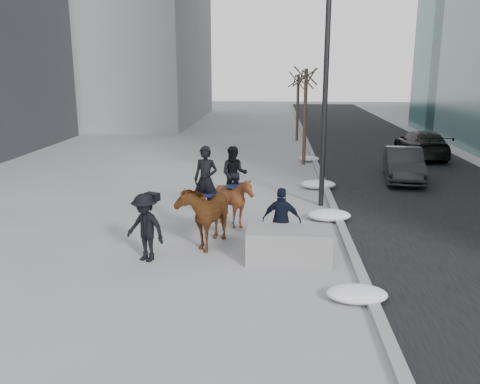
# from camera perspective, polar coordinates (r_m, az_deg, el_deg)

# --- Properties ---
(ground) EXTENTS (120.00, 120.00, 0.00)m
(ground) POSITION_cam_1_polar(r_m,az_deg,el_deg) (13.11, -0.36, -7.65)
(ground) COLOR gray
(ground) RESTS_ON ground
(road) EXTENTS (8.00, 90.00, 0.01)m
(road) POSITION_cam_1_polar(r_m,az_deg,el_deg) (23.47, 18.85, 1.36)
(road) COLOR black
(road) RESTS_ON ground
(curb) EXTENTS (0.25, 90.00, 0.12)m
(curb) POSITION_cam_1_polar(r_m,az_deg,el_deg) (22.75, 9.09, 1.70)
(curb) COLOR gray
(curb) RESTS_ON ground
(planter) EXTENTS (2.14, 1.09, 0.85)m
(planter) POSITION_cam_1_polar(r_m,az_deg,el_deg) (12.95, 5.48, -5.99)
(planter) COLOR gray
(planter) RESTS_ON ground
(car_near) EXTENTS (2.08, 4.42, 1.40)m
(car_near) POSITION_cam_1_polar(r_m,az_deg,el_deg) (22.97, 17.89, 2.95)
(car_near) COLOR black
(car_near) RESTS_ON ground
(car_far) EXTENTS (2.16, 5.12, 1.48)m
(car_far) POSITION_cam_1_polar(r_m,az_deg,el_deg) (29.17, 19.71, 5.10)
(car_far) COLOR black
(car_far) RESTS_ON ground
(tree_near) EXTENTS (1.20, 1.20, 5.23)m
(tree_near) POSITION_cam_1_polar(r_m,az_deg,el_deg) (25.50, 7.32, 8.88)
(tree_near) COLOR #3A2C22
(tree_near) RESTS_ON ground
(tree_far) EXTENTS (1.20, 1.20, 4.78)m
(tree_far) POSITION_cam_1_polar(r_m,az_deg,el_deg) (33.94, 6.50, 9.77)
(tree_far) COLOR #3C2A23
(tree_far) RESTS_ON ground
(mounted_left) EXTENTS (1.45, 2.28, 2.72)m
(mounted_left) POSITION_cam_1_polar(r_m,az_deg,el_deg) (14.02, -3.88, -1.85)
(mounted_left) COLOR #49210E
(mounted_left) RESTS_ON ground
(mounted_right) EXTENTS (1.33, 1.49, 2.48)m
(mounted_right) POSITION_cam_1_polar(r_m,az_deg,el_deg) (15.51, -0.68, -0.35)
(mounted_right) COLOR #4B260F
(mounted_right) RESTS_ON ground
(feeder) EXTENTS (1.08, 0.93, 1.75)m
(feeder) POSITION_cam_1_polar(r_m,az_deg,el_deg) (13.44, 4.71, -3.18)
(feeder) COLOR black
(feeder) RESTS_ON ground
(camera_crew) EXTENTS (1.31, 1.09, 1.75)m
(camera_crew) POSITION_cam_1_polar(r_m,az_deg,el_deg) (13.01, -10.58, -3.91)
(camera_crew) COLOR black
(camera_crew) RESTS_ON ground
(lamppost) EXTENTS (0.25, 1.78, 9.09)m
(lamppost) POSITION_cam_1_polar(r_m,az_deg,el_deg) (17.52, 9.74, 14.32)
(lamppost) COLOR black
(lamppost) RESTS_ON ground
(snow_piles) EXTENTS (1.41, 16.95, 0.36)m
(snow_piles) POSITION_cam_1_polar(r_m,az_deg,el_deg) (18.06, 9.45, -1.17)
(snow_piles) COLOR silver
(snow_piles) RESTS_ON ground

